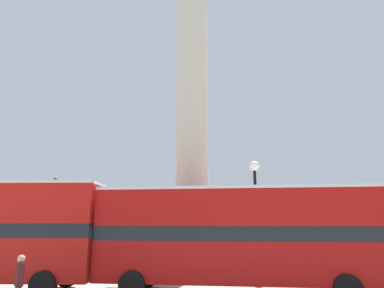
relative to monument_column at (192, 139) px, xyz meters
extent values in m
plane|color=#ADA89E|center=(0.00, 0.00, -7.80)|extent=(200.00, 200.00, 0.00)
cube|color=#BCB29E|center=(0.00, 0.00, -7.16)|extent=(4.62, 4.62, 1.27)
cube|color=#BCB29E|center=(0.00, 0.00, -5.89)|extent=(3.33, 3.33, 1.27)
cube|color=#BCB29E|center=(0.00, 0.00, -4.61)|extent=(2.03, 2.03, 1.27)
cylinder|color=#BCB29E|center=(0.00, 0.00, 3.62)|extent=(1.97, 1.97, 15.20)
cube|color=#A80F0C|center=(2.02, -5.88, -6.51)|extent=(11.18, 3.20, 1.57)
cube|color=black|center=(2.02, -5.88, -5.45)|extent=(11.18, 3.15, 0.55)
cube|color=#A80F0C|center=(2.02, -5.88, -4.46)|extent=(11.18, 3.20, 1.42)
cube|color=silver|center=(2.02, -5.88, -3.69)|extent=(11.18, 3.20, 0.12)
cylinder|color=black|center=(5.96, -4.95, -7.30)|extent=(1.02, 0.37, 1.00)
cylinder|color=black|center=(-1.75, -4.40, -7.30)|extent=(1.02, 0.37, 1.00)
cylinder|color=black|center=(-1.92, -6.82, -7.30)|extent=(1.02, 0.37, 1.00)
cylinder|color=black|center=(-5.29, -4.60, -7.30)|extent=(1.01, 0.33, 1.00)
cylinder|color=black|center=(-5.23, -7.01, -7.30)|extent=(1.01, 0.33, 1.00)
cube|color=#BCB29E|center=(-10.21, 4.09, -6.37)|extent=(4.39, 4.00, 2.86)
ellipsoid|color=brown|center=(-10.21, 4.09, -3.42)|extent=(2.35, 1.88, 0.94)
cone|color=brown|center=(-9.30, 3.58, -3.00)|extent=(1.04, 0.89, 0.98)
cylinder|color=brown|center=(-10.21, 4.09, -2.51)|extent=(0.36, 0.36, 0.90)
sphere|color=brown|center=(-10.21, 4.09, -1.92)|extent=(0.28, 0.28, 0.28)
cylinder|color=brown|center=(-9.48, 3.98, -4.42)|extent=(0.20, 0.20, 1.05)
cylinder|color=brown|center=(-9.73, 3.53, -4.42)|extent=(0.20, 0.20, 1.05)
cylinder|color=brown|center=(-10.69, 4.66, -4.42)|extent=(0.20, 0.20, 1.05)
cylinder|color=brown|center=(-10.94, 4.21, -4.42)|extent=(0.20, 0.20, 1.05)
cylinder|color=black|center=(3.18, -4.04, -7.60)|extent=(0.31, 0.31, 0.40)
cylinder|color=black|center=(3.18, -4.04, -5.21)|extent=(0.14, 0.14, 5.16)
sphere|color=white|center=(3.18, -4.04, -2.39)|extent=(0.48, 0.48, 0.48)
cube|color=#471919|center=(-4.86, -9.44, -6.60)|extent=(0.44, 0.48, 0.68)
sphere|color=tan|center=(-4.86, -9.44, -6.14)|extent=(0.23, 0.23, 0.23)
camera|label=1|loc=(0.97, -20.32, -5.08)|focal=32.00mm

